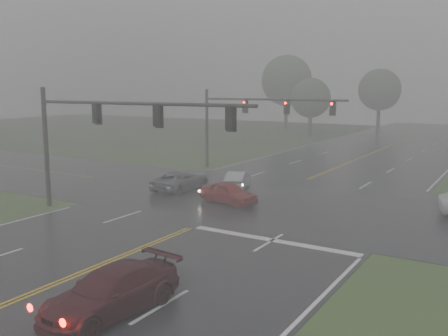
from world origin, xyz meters
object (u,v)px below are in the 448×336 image
Objects in this scene: sedan_maroon at (112,313)px; signal_gantry_near at (100,126)px; sedan_red at (229,204)px; sedan_silver at (238,188)px; car_grey at (181,190)px; signal_gantry_far at (247,114)px.

sedan_maroon is 13.71m from signal_gantry_near.
sedan_red is 1.04× the size of sedan_silver.
sedan_silver is 4.06m from car_grey.
signal_gantry_near is 1.11× the size of signal_gantry_far.
signal_gantry_far reaches higher than car_grey.
sedan_red reaches higher than sedan_silver.
sedan_red is at bearing 159.21° from car_grey.
signal_gantry_far is at bearing 115.62° from sedan_maroon.
sedan_maroon is 1.27× the size of sedan_red.
sedan_silver is 9.10m from signal_gantry_far.
car_grey is (-5.02, 1.84, 0.00)m from sedan_red.
signal_gantry_far reaches higher than sedan_silver.
signal_gantry_far is at bearing -84.76° from sedan_silver.
sedan_maroon is 1.33× the size of sedan_silver.
sedan_silver is (-6.49, 19.42, 0.00)m from sedan_maroon.
car_grey is 9.46m from signal_gantry_near.
sedan_red is 0.27× the size of signal_gantry_near.
sedan_silver is at bearing -140.99° from car_grey.
signal_gantry_near reaches higher than car_grey.
sedan_silver is at bearing 114.06° from sedan_maroon.
sedan_red is 13.41m from signal_gantry_far.
sedan_red is 0.81× the size of car_grey.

